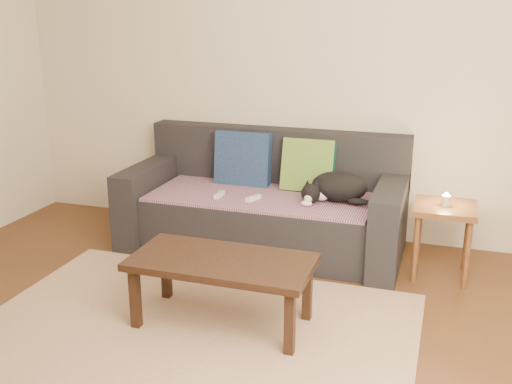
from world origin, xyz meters
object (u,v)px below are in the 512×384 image
cat (337,187)px  coffee_table (222,267)px  wii_remote_b (253,198)px  sofa (265,208)px  wii_remote_a (219,195)px  side_table (444,218)px

cat → coffee_table: size_ratio=0.47×
wii_remote_b → coffee_table: size_ratio=0.14×
sofa → wii_remote_a: (-0.28, -0.23, 0.15)m
wii_remote_a → wii_remote_b: same height
cat → wii_remote_a: bearing=-168.2°
coffee_table → sofa: bearing=96.1°
wii_remote_a → coffee_table: wii_remote_a is taller
wii_remote_b → coffee_table: wii_remote_b is taller
wii_remote_b → side_table: bearing=-67.7°
wii_remote_a → wii_remote_b: size_ratio=1.00×
side_table → coffee_table: (-1.19, -1.10, -0.06)m
side_table → coffee_table: size_ratio=0.49×
wii_remote_b → coffee_table: (0.15, -1.02, -0.09)m
sofa → coffee_table: bearing=-83.9°
wii_remote_a → side_table: side_table is taller
wii_remote_b → coffee_table: 1.04m
cat → side_table: cat is taller
sofa → wii_remote_a: sofa is taller
wii_remote_a → wii_remote_b: (0.27, -0.00, 0.00)m
cat → wii_remote_a: 0.87m
sofa → cat: size_ratio=4.28×
sofa → side_table: bearing=-6.5°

